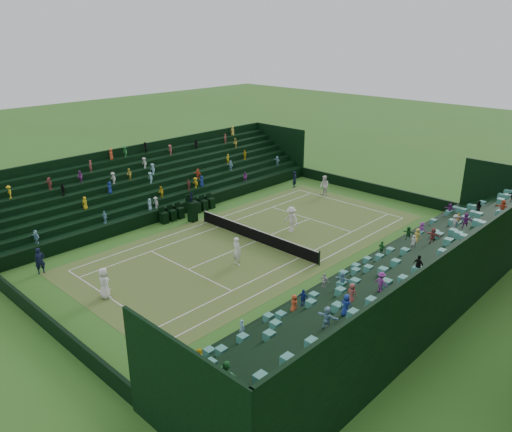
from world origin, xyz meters
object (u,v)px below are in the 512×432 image
object	(u,v)px
player_far_east	(291,219)
umpire_chair	(192,209)
player_near_west	(104,283)
player_near_east	(237,251)
tennis_net	(256,235)
player_far_west	(324,186)

from	to	relation	value
player_far_east	umpire_chair	bearing A→B (deg)	-150.35
player_near_west	player_near_east	bearing A→B (deg)	-102.32
umpire_chair	player_near_east	size ratio (longest dim) A/B	1.24
tennis_net	player_near_east	xyz separation A→B (m)	(1.78, -3.70, 0.47)
umpire_chair	player_far_west	xyz separation A→B (m)	(3.74, 12.79, -0.10)
tennis_net	player_near_east	world-z (taller)	player_near_east
player_far_east	tennis_net	bearing A→B (deg)	-99.31
player_near_east	player_far_west	bearing A→B (deg)	-74.13
player_near_east	player_far_east	distance (m)	7.06
player_near_west	player_far_west	distance (m)	24.31
tennis_net	player_near_east	size ratio (longest dim) A/B	5.85
player_far_west	umpire_chair	bearing A→B (deg)	-86.67
player_near_east	player_far_west	xyz separation A→B (m)	(-4.61, 15.90, -0.03)
tennis_net	umpire_chair	bearing A→B (deg)	-174.88
umpire_chair	player_far_east	xyz separation A→B (m)	(7.19, 3.85, -0.05)
player_near_west	player_far_east	size ratio (longest dim) A/B	0.94
player_near_west	player_far_east	xyz separation A→B (m)	(1.28, 15.27, 0.06)
player_far_east	player_near_west	bearing A→B (deg)	-93.30
umpire_chair	player_near_east	world-z (taller)	umpire_chair
tennis_net	umpire_chair	distance (m)	6.62
player_near_east	umpire_chair	bearing A→B (deg)	-20.71
umpire_chair	player_near_east	distance (m)	8.91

